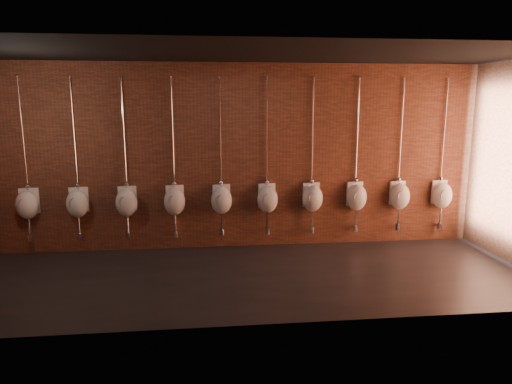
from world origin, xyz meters
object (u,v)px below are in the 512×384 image
at_px(urinal_1, 77,203).
at_px(urinal_6, 312,197).
at_px(urinal_3, 175,200).
at_px(urinal_9, 442,194).
at_px(urinal_5, 267,198).
at_px(urinal_2, 127,201).
at_px(urinal_7, 356,196).
at_px(urinal_8, 400,195).
at_px(urinal_0, 27,204).
at_px(urinal_4, 222,199).

height_order(urinal_1, urinal_6, same).
xyz_separation_m(urinal_3, urinal_9, (4.82, 0.00, 0.00)).
height_order(urinal_3, urinal_5, same).
xyz_separation_m(urinal_1, urinal_5, (3.21, 0.00, 0.00)).
distance_m(urinal_3, urinal_9, 4.82).
distance_m(urinal_2, urinal_9, 5.62).
bearing_deg(urinal_9, urinal_1, 180.00).
bearing_deg(urinal_7, urinal_2, 180.00).
xyz_separation_m(urinal_6, urinal_8, (1.61, 0.00, 0.00)).
xyz_separation_m(urinal_0, urinal_5, (4.02, 0.00, 0.00)).
bearing_deg(urinal_6, urinal_0, 180.00).
xyz_separation_m(urinal_1, urinal_6, (4.02, 0.00, 0.00)).
relative_size(urinal_1, urinal_8, 1.00).
relative_size(urinal_7, urinal_8, 1.00).
height_order(urinal_2, urinal_4, same).
bearing_deg(urinal_9, urinal_0, 180.00).
relative_size(urinal_7, urinal_9, 1.00).
bearing_deg(urinal_3, urinal_4, 0.00).
xyz_separation_m(urinal_3, urinal_7, (3.21, 0.00, 0.00)).
xyz_separation_m(urinal_2, urinal_4, (1.61, 0.00, 0.00)).
xyz_separation_m(urinal_1, urinal_4, (2.41, 0.00, 0.00)).
distance_m(urinal_0, urinal_5, 4.02).
height_order(urinal_0, urinal_8, same).
bearing_deg(urinal_6, urinal_4, 180.00).
relative_size(urinal_1, urinal_5, 1.00).
distance_m(urinal_1, urinal_5, 3.21).
relative_size(urinal_4, urinal_8, 1.00).
distance_m(urinal_0, urinal_3, 2.41).
height_order(urinal_4, urinal_5, same).
bearing_deg(urinal_6, urinal_1, 180.00).
relative_size(urinal_2, urinal_9, 1.00).
distance_m(urinal_1, urinal_6, 4.02).
bearing_deg(urinal_8, urinal_3, 180.00).
xyz_separation_m(urinal_7, urinal_9, (1.61, 0.00, 0.00)).
bearing_deg(urinal_5, urinal_2, 180.00).
xyz_separation_m(urinal_2, urinal_8, (4.82, 0.00, 0.00)).
height_order(urinal_3, urinal_6, same).
height_order(urinal_6, urinal_9, same).
distance_m(urinal_6, urinal_7, 0.80).
relative_size(urinal_2, urinal_5, 1.00).
relative_size(urinal_4, urinal_6, 1.00).
height_order(urinal_0, urinal_2, same).
relative_size(urinal_1, urinal_2, 1.00).
bearing_deg(urinal_8, urinal_0, 180.00).
bearing_deg(urinal_5, urinal_9, 0.00).
xyz_separation_m(urinal_3, urinal_6, (2.41, 0.00, 0.00)).
relative_size(urinal_2, urinal_7, 1.00).
distance_m(urinal_2, urinal_6, 3.21).
distance_m(urinal_3, urinal_4, 0.80).
bearing_deg(urinal_7, urinal_6, 180.00).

